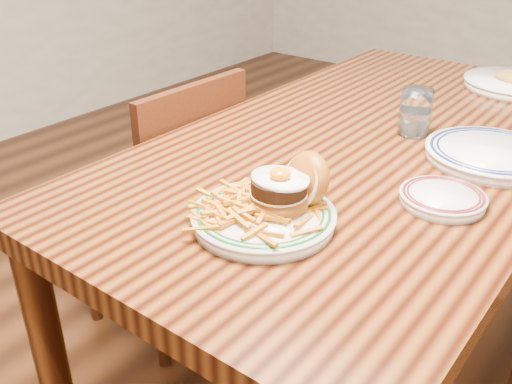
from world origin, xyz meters
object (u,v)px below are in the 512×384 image
Objects in this scene: table at (374,170)px; chair_left at (172,204)px; side_plate at (443,198)px; main_plate at (271,206)px.

chair_left is at bearing -163.06° from table.
side_plate reaches higher than table.
table is 0.62m from chair_left.
table is 5.82× the size of main_plate.
chair_left is (-0.56, -0.17, -0.21)m from table.
chair_left is 5.14× the size of side_plate.
chair_left is at bearing -177.14° from side_plate.
main_plate reaches higher than table.
main_plate is (0.04, -0.49, 0.12)m from table.
side_plate is (0.25, -0.23, 0.10)m from table.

